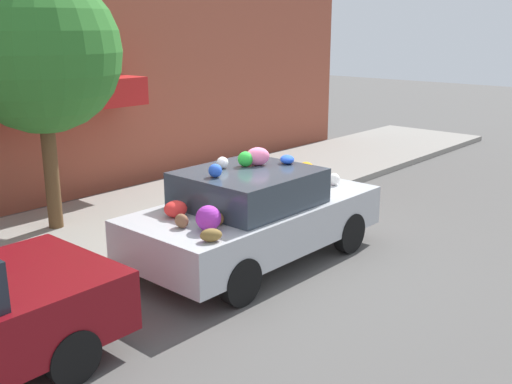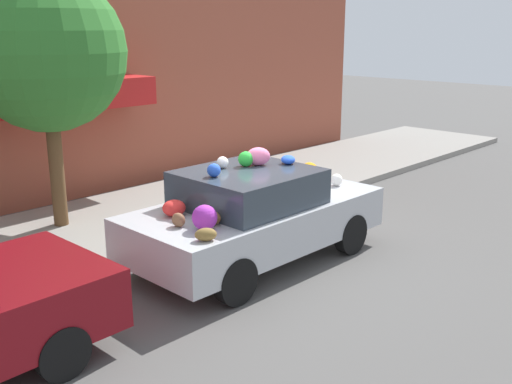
# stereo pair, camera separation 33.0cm
# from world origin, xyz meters

# --- Properties ---
(ground_plane) EXTENTS (60.00, 60.00, 0.00)m
(ground_plane) POSITION_xyz_m (0.00, 0.00, 0.00)
(ground_plane) COLOR #565451
(sidewalk_curb) EXTENTS (24.00, 3.20, 0.14)m
(sidewalk_curb) POSITION_xyz_m (0.00, 2.70, 0.07)
(sidewalk_curb) COLOR gray
(sidewalk_curb) RESTS_ON ground
(building_facade) EXTENTS (18.00, 1.20, 4.83)m
(building_facade) POSITION_xyz_m (-0.03, 4.91, 2.40)
(building_facade) COLOR #9E4C38
(building_facade) RESTS_ON ground
(street_tree) EXTENTS (2.56, 2.56, 4.18)m
(street_tree) POSITION_xyz_m (-1.38, 3.12, 3.02)
(street_tree) COLOR brown
(street_tree) RESTS_ON sidewalk_curb
(fire_hydrant) EXTENTS (0.20, 0.20, 0.70)m
(fire_hydrant) POSITION_xyz_m (0.91, 1.72, 0.49)
(fire_hydrant) COLOR gold
(fire_hydrant) RESTS_ON sidewalk_curb
(art_car) EXTENTS (4.02, 1.89, 1.70)m
(art_car) POSITION_xyz_m (-0.04, -0.18, 0.75)
(art_car) COLOR #B7BABF
(art_car) RESTS_ON ground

